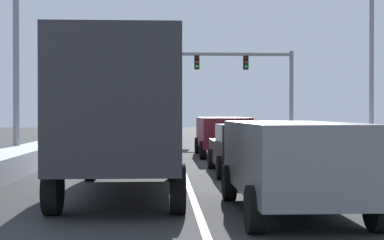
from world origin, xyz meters
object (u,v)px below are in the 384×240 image
(suv_maroon_center_lane_third, at_px, (222,133))
(sedan_black_center_lane_second, at_px, (245,149))
(sedan_red_left_lane_second, at_px, (137,142))
(traffic_light_gantry, at_px, (237,72))
(sedan_navy_right_lane_second, at_px, (335,146))
(suv_gray_center_lane_nearest, at_px, (292,158))
(street_lamp_left_mid, at_px, (26,33))
(sedan_silver_right_lane_third, at_px, (299,138))
(street_lamp_right_far, at_px, (364,55))
(sedan_charcoal_left_lane_third, at_px, (136,136))
(box_truck_left_lane_nearest, at_px, (124,111))

(suv_maroon_center_lane_third, bearing_deg, sedan_black_center_lane_second, -90.46)
(sedan_red_left_lane_second, bearing_deg, traffic_light_gantry, 71.48)
(sedan_red_left_lane_second, bearing_deg, sedan_navy_right_lane_second, -22.83)
(suv_gray_center_lane_nearest, bearing_deg, traffic_light_gantry, 84.58)
(suv_gray_center_lane_nearest, bearing_deg, street_lamp_left_mid, 124.31)
(sedan_navy_right_lane_second, xyz_separation_m, sedan_red_left_lane_second, (-6.63, 2.79, 0.00))
(sedan_silver_right_lane_third, height_order, suv_maroon_center_lane_third, suv_maroon_center_lane_third)
(sedan_black_center_lane_second, height_order, traffic_light_gantry, traffic_light_gantry)
(sedan_silver_right_lane_third, distance_m, street_lamp_right_far, 6.06)
(street_lamp_right_far, height_order, street_lamp_left_mid, street_lamp_left_mid)
(sedan_charcoal_left_lane_third, height_order, traffic_light_gantry, traffic_light_gantry)
(sedan_red_left_lane_second, bearing_deg, street_lamp_left_mid, -174.66)
(sedan_navy_right_lane_second, distance_m, sedan_red_left_lane_second, 7.19)
(traffic_light_gantry, distance_m, street_lamp_right_far, 13.12)
(street_lamp_left_mid, bearing_deg, suv_maroon_center_lane_third, 25.80)
(suv_maroon_center_lane_third, relative_size, sedan_charcoal_left_lane_third, 1.09)
(sedan_black_center_lane_second, distance_m, traffic_light_gantry, 22.63)
(sedan_red_left_lane_second, xyz_separation_m, traffic_light_gantry, (6.08, 18.16, 3.97))
(sedan_charcoal_left_lane_third, distance_m, traffic_light_gantry, 14.49)
(box_truck_left_lane_nearest, height_order, street_lamp_left_mid, street_lamp_left_mid)
(sedan_black_center_lane_second, distance_m, box_truck_left_lane_nearest, 5.79)
(street_lamp_right_far, bearing_deg, sedan_silver_right_lane_third, -145.05)
(suv_maroon_center_lane_third, distance_m, sedan_charcoal_left_lane_third, 4.59)
(box_truck_left_lane_nearest, bearing_deg, sedan_charcoal_left_lane_third, 91.62)
(sedan_silver_right_lane_third, distance_m, sedan_red_left_lane_second, 7.56)
(sedan_navy_right_lane_second, distance_m, sedan_charcoal_left_lane_third, 11.01)
(suv_gray_center_lane_nearest, bearing_deg, sedan_red_left_lane_second, 106.73)
(sedan_red_left_lane_second, bearing_deg, suv_gray_center_lane_nearest, -73.27)
(sedan_silver_right_lane_third, height_order, sedan_charcoal_left_lane_third, same)
(sedan_charcoal_left_lane_third, bearing_deg, traffic_light_gantry, 62.74)
(sedan_silver_right_lane_third, bearing_deg, sedan_charcoal_left_lane_third, 160.24)
(street_lamp_right_far, relative_size, street_lamp_left_mid, 0.98)
(sedan_charcoal_left_lane_third, bearing_deg, sedan_silver_right_lane_third, -19.76)
(suv_maroon_center_lane_third, bearing_deg, sedan_navy_right_lane_second, -62.71)
(sedan_charcoal_left_lane_third, bearing_deg, street_lamp_right_far, 0.50)
(sedan_navy_right_lane_second, height_order, traffic_light_gantry, traffic_light_gantry)
(suv_gray_center_lane_nearest, xyz_separation_m, box_truck_left_lane_nearest, (-3.21, 2.49, 0.88))
(suv_gray_center_lane_nearest, height_order, traffic_light_gantry, traffic_light_gantry)
(suv_maroon_center_lane_third, bearing_deg, suv_gray_center_lane_nearest, -90.81)
(sedan_black_center_lane_second, bearing_deg, street_lamp_left_mid, 154.13)
(sedan_black_center_lane_second, height_order, sedan_red_left_lane_second, same)
(sedan_black_center_lane_second, relative_size, box_truck_left_lane_nearest, 0.63)
(traffic_light_gantry, bearing_deg, street_lamp_right_far, -69.61)
(traffic_light_gantry, bearing_deg, suv_maroon_center_lane_third, -99.76)
(sedan_silver_right_lane_third, bearing_deg, suv_gray_center_lane_nearest, -103.93)
(suv_gray_center_lane_nearest, relative_size, street_lamp_right_far, 0.63)
(suv_gray_center_lane_nearest, xyz_separation_m, street_lamp_right_far, (7.34, 16.89, 3.64))
(sedan_navy_right_lane_second, height_order, box_truck_left_lane_nearest, box_truck_left_lane_nearest)
(box_truck_left_lane_nearest, bearing_deg, suv_gray_center_lane_nearest, -37.75)
(sedan_black_center_lane_second, xyz_separation_m, traffic_light_gantry, (2.62, 22.13, 3.97))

